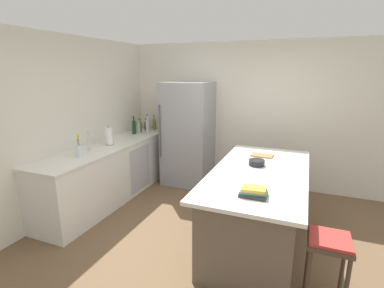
{
  "coord_description": "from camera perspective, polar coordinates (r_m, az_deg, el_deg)",
  "views": [
    {
      "loc": [
        0.85,
        -2.98,
        2.08
      ],
      "look_at": [
        -0.74,
        0.96,
        1.0
      ],
      "focal_mm": 26.75,
      "sensor_mm": 36.0,
      "label": 1
    }
  ],
  "objects": [
    {
      "name": "mixing_bowl",
      "position": [
        3.7,
        12.77,
        -3.64
      ],
      "size": [
        0.2,
        0.2,
        0.07
      ],
      "color": "black",
      "rests_on": "kitchen_island"
    },
    {
      "name": "counter_run_left",
      "position": [
        4.96,
        -15.72,
        -5.28
      ],
      "size": [
        0.68,
        2.86,
        0.93
      ],
      "color": "silver",
      "rests_on": "ground_plane"
    },
    {
      "name": "vinegar_bottle",
      "position": [
        5.66,
        -10.26,
        3.36
      ],
      "size": [
        0.06,
        0.06,
        0.26
      ],
      "color": "#994C23",
      "rests_on": "counter_run_left"
    },
    {
      "name": "syrup_bottle",
      "position": [
        5.82,
        -9.18,
        3.62
      ],
      "size": [
        0.06,
        0.06,
        0.24
      ],
      "color": "#5B3319",
      "rests_on": "counter_run_left"
    },
    {
      "name": "olive_oil_bottle",
      "position": [
        5.83,
        -7.55,
        3.92
      ],
      "size": [
        0.06,
        0.06,
        0.3
      ],
      "color": "olive",
      "rests_on": "counter_run_left"
    },
    {
      "name": "bar_stool",
      "position": [
        2.92,
        25.57,
        -18.6
      ],
      "size": [
        0.36,
        0.36,
        0.69
      ],
      "color": "#473828",
      "rests_on": "ground_plane"
    },
    {
      "name": "cookbook_stack",
      "position": [
        2.82,
        12.16,
        -9.33
      ],
      "size": [
        0.27,
        0.19,
        0.09
      ],
      "color": "#2D2D33",
      "rests_on": "kitchen_island"
    },
    {
      "name": "soda_bottle",
      "position": [
        5.68,
        -8.84,
        3.8
      ],
      "size": [
        0.08,
        0.08,
        0.34
      ],
      "color": "silver",
      "rests_on": "counter_run_left"
    },
    {
      "name": "wall_rear",
      "position": [
        5.36,
        12.67,
        5.56
      ],
      "size": [
        6.0,
        0.1,
        2.6
      ],
      "primitive_type": "cube",
      "color": "silver",
      "rests_on": "ground_plane"
    },
    {
      "name": "gin_bottle",
      "position": [
        5.57,
        -10.63,
        3.3
      ],
      "size": [
        0.07,
        0.07,
        0.28
      ],
      "color": "#8CB79E",
      "rests_on": "counter_run_left"
    },
    {
      "name": "kitchen_island",
      "position": [
        3.7,
        12.96,
        -11.96
      ],
      "size": [
        1.09,
        2.23,
        0.93
      ],
      "color": "brown",
      "rests_on": "ground_plane"
    },
    {
      "name": "wall_left",
      "position": [
        4.52,
        -25.55,
        2.91
      ],
      "size": [
        0.1,
        6.0,
        2.6
      ],
      "primitive_type": "cube",
      "color": "silver",
      "rests_on": "ground_plane"
    },
    {
      "name": "flower_vase",
      "position": [
        4.25,
        -21.6,
        -1.06
      ],
      "size": [
        0.09,
        0.09,
        0.34
      ],
      "color": "silver",
      "rests_on": "counter_run_left"
    },
    {
      "name": "ground_plane",
      "position": [
        3.74,
        5.34,
        -19.66
      ],
      "size": [
        7.2,
        7.2,
        0.0
      ],
      "primitive_type": "plane",
      "color": "brown"
    },
    {
      "name": "paper_towel_roll",
      "position": [
        4.78,
        -16.21,
        1.41
      ],
      "size": [
        0.14,
        0.14,
        0.31
      ],
      "color": "gray",
      "rests_on": "counter_run_left"
    },
    {
      "name": "wine_bottle",
      "position": [
        5.51,
        -11.49,
        3.34
      ],
      "size": [
        0.07,
        0.07,
        0.34
      ],
      "color": "#19381E",
      "rests_on": "counter_run_left"
    },
    {
      "name": "sink_faucet",
      "position": [
        4.52,
        -19.85,
        0.71
      ],
      "size": [
        0.15,
        0.05,
        0.3
      ],
      "color": "silver",
      "rests_on": "counter_run_left"
    },
    {
      "name": "refrigerator",
      "position": [
        5.34,
        -0.81,
        2.04
      ],
      "size": [
        0.85,
        0.77,
        1.9
      ],
      "color": "#93969B",
      "rests_on": "ground_plane"
    },
    {
      "name": "cutting_board",
      "position": [
        4.13,
        13.79,
        -2.23
      ],
      "size": [
        0.31,
        0.21,
        0.02
      ],
      "color": "#9E7042",
      "rests_on": "kitchen_island"
    }
  ]
}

